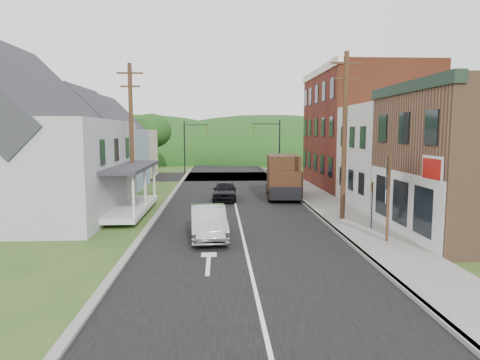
{
  "coord_description": "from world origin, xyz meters",
  "views": [
    {
      "loc": [
        -1.1,
        -19.01,
        4.85
      ],
      "look_at": [
        0.07,
        4.21,
        2.2
      ],
      "focal_mm": 32.0,
      "sensor_mm": 36.0,
      "label": 1
    }
  ],
  "objects": [
    {
      "name": "storefront_red",
      "position": [
        11.3,
        17.0,
        5.0
      ],
      "size": [
        8.0,
        12.0,
        10.0
      ],
      "primitive_type": "cube",
      "color": "maroon",
      "rests_on": "ground"
    },
    {
      "name": "delivery_van",
      "position": [
        3.61,
        11.71,
        1.58
      ],
      "size": [
        2.7,
        5.73,
        3.12
      ],
      "rotation": [
        0.0,
        0.0,
        -0.08
      ],
      "color": "#331C0E",
      "rests_on": "ground"
    },
    {
      "name": "tree_left_c",
      "position": [
        -19.0,
        20.0,
        5.94
      ],
      "size": [
        5.8,
        5.8,
        8.41
      ],
      "color": "#382616",
      "rests_on": "ground"
    },
    {
      "name": "sidewalk_right",
      "position": [
        5.9,
        8.0,
        0.07
      ],
      "size": [
        2.8,
        55.0,
        0.15
      ],
      "primitive_type": "cube",
      "color": "slate",
      "rests_on": "ground"
    },
    {
      "name": "forested_ridge",
      "position": [
        0.0,
        55.0,
        0.0
      ],
      "size": [
        90.0,
        30.0,
        16.0
      ],
      "primitive_type": "ellipsoid",
      "color": "black",
      "rests_on": "ground"
    },
    {
      "name": "silver_sedan",
      "position": [
        -1.58,
        0.1,
        0.73
      ],
      "size": [
        1.87,
        4.55,
        1.46
      ],
      "primitive_type": "imported",
      "rotation": [
        0.0,
        0.0,
        0.07
      ],
      "color": "#AFAEB3",
      "rests_on": "ground"
    },
    {
      "name": "house_blue",
      "position": [
        -11.0,
        17.0,
        3.69
      ],
      "size": [
        7.14,
        8.16,
        7.28
      ],
      "color": "#8FA5C3",
      "rests_on": "ground"
    },
    {
      "name": "route_sign_cluster",
      "position": [
        6.09,
        -1.31,
        2.55
      ],
      "size": [
        0.88,
        1.98,
        3.7
      ],
      "rotation": [
        0.0,
        0.0,
        -0.39
      ],
      "color": "#472D19",
      "rests_on": "sidewalk_right"
    },
    {
      "name": "ground",
      "position": [
        0.0,
        0.0,
        0.0
      ],
      "size": [
        120.0,
        120.0,
        0.0
      ],
      "primitive_type": "plane",
      "color": "#2D4719",
      "rests_on": "ground"
    },
    {
      "name": "utility_pole_right",
      "position": [
        5.6,
        3.5,
        4.66
      ],
      "size": [
        1.6,
        0.26,
        9.0
      ],
      "color": "#472D19",
      "rests_on": "ground"
    },
    {
      "name": "traffic_signal_right",
      "position": [
        4.3,
        23.5,
        3.76
      ],
      "size": [
        2.87,
        0.2,
        6.0
      ],
      "color": "black",
      "rests_on": "ground"
    },
    {
      "name": "curb_right",
      "position": [
        4.55,
        8.0,
        0.07
      ],
      "size": [
        0.2,
        55.0,
        0.15
      ],
      "primitive_type": "cube",
      "color": "slate",
      "rests_on": "ground"
    },
    {
      "name": "house_gray",
      "position": [
        -12.0,
        6.0,
        4.23
      ],
      "size": [
        10.2,
        12.24,
        8.35
      ],
      "color": "#AEB1B4",
      "rests_on": "ground"
    },
    {
      "name": "tree_left_d",
      "position": [
        -9.0,
        32.0,
        4.88
      ],
      "size": [
        4.8,
        4.8,
        6.94
      ],
      "color": "#382616",
      "rests_on": "ground"
    },
    {
      "name": "utility_pole_left",
      "position": [
        -6.5,
        8.0,
        4.66
      ],
      "size": [
        1.6,
        0.26,
        9.0
      ],
      "color": "#472D19",
      "rests_on": "ground"
    },
    {
      "name": "dark_sedan",
      "position": [
        -0.67,
        10.89,
        0.68
      ],
      "size": [
        1.76,
        4.07,
        1.37
      ],
      "primitive_type": "imported",
      "rotation": [
        0.0,
        0.0,
        -0.04
      ],
      "color": "black",
      "rests_on": "ground"
    },
    {
      "name": "curb_left",
      "position": [
        -4.65,
        8.0,
        0.06
      ],
      "size": [
        0.3,
        55.0,
        0.12
      ],
      "primitive_type": "cube",
      "color": "slate",
      "rests_on": "ground"
    },
    {
      "name": "cross_road",
      "position": [
        0.0,
        27.0,
        0.0
      ],
      "size": [
        60.0,
        9.0,
        0.02
      ],
      "primitive_type": "cube",
      "color": "black",
      "rests_on": "ground"
    },
    {
      "name": "storefront_white",
      "position": [
        11.3,
        7.5,
        3.25
      ],
      "size": [
        8.0,
        7.0,
        6.5
      ],
      "primitive_type": "cube",
      "color": "silver",
      "rests_on": "ground"
    },
    {
      "name": "warning_sign",
      "position": [
        6.28,
        1.03,
        1.7
      ],
      "size": [
        0.26,
        0.63,
        2.43
      ],
      "rotation": [
        0.0,
        0.0,
        -0.37
      ],
      "color": "black",
      "rests_on": "sidewalk_right"
    },
    {
      "name": "traffic_signal_left",
      "position": [
        -4.3,
        30.5,
        3.76
      ],
      "size": [
        2.87,
        0.2,
        6.0
      ],
      "color": "black",
      "rests_on": "ground"
    },
    {
      "name": "house_cream",
      "position": [
        -11.5,
        26.0,
        3.69
      ],
      "size": [
        7.14,
        8.16,
        7.28
      ],
      "color": "beige",
      "rests_on": "ground"
    },
    {
      "name": "road",
      "position": [
        0.0,
        10.0,
        0.0
      ],
      "size": [
        9.0,
        90.0,
        0.02
      ],
      "primitive_type": "cube",
      "color": "black",
      "rests_on": "ground"
    }
  ]
}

